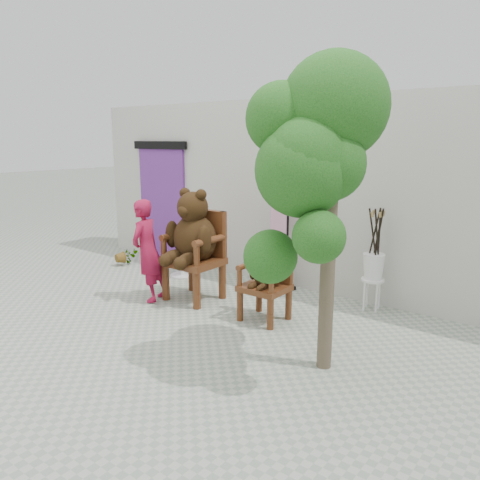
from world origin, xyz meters
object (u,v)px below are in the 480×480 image
(tree, at_px, (315,147))
(chair_big, at_px, (194,238))
(chair_small, at_px, (267,276))
(stool_bucket, at_px, (374,266))
(display_stand, at_px, (279,253))
(person, at_px, (148,251))
(cafe_table, at_px, (182,252))

(tree, bearing_deg, chair_big, 159.81)
(chair_small, relative_size, stool_bucket, 0.70)
(display_stand, xyz_separation_m, stool_bucket, (1.56, 0.00, 0.06))
(stool_bucket, height_order, tree, tree)
(person, relative_size, cafe_table, 2.14)
(tree, bearing_deg, cafe_table, 154.51)
(chair_big, height_order, stool_bucket, chair_big)
(display_stand, bearing_deg, cafe_table, -150.69)
(display_stand, relative_size, tree, 0.48)
(chair_big, relative_size, display_stand, 1.10)
(stool_bucket, relative_size, tree, 0.46)
(cafe_table, height_order, tree, tree)
(chair_big, distance_m, cafe_table, 1.32)
(cafe_table, xyz_separation_m, display_stand, (1.72, 0.44, 0.14))
(chair_small, bearing_deg, stool_bucket, 50.54)
(chair_big, distance_m, tree, 2.96)
(person, distance_m, tree, 3.38)
(display_stand, xyz_separation_m, tree, (1.72, -2.08, 1.71))
(cafe_table, relative_size, tree, 0.22)
(person, bearing_deg, chair_small, 88.05)
(chair_big, bearing_deg, stool_bucket, 27.06)
(person, relative_size, tree, 0.48)
(chair_big, bearing_deg, display_stand, 57.75)
(cafe_table, distance_m, display_stand, 1.78)
(person, relative_size, stool_bucket, 1.04)
(tree, bearing_deg, stool_bucket, 94.45)
(chair_big, xyz_separation_m, stool_bucket, (2.30, 1.18, -0.30))
(person, height_order, cafe_table, person)
(chair_big, height_order, chair_small, chair_big)
(chair_small, relative_size, person, 0.67)
(chair_big, relative_size, cafe_table, 2.37)
(person, xyz_separation_m, tree, (2.97, -0.45, 1.54))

